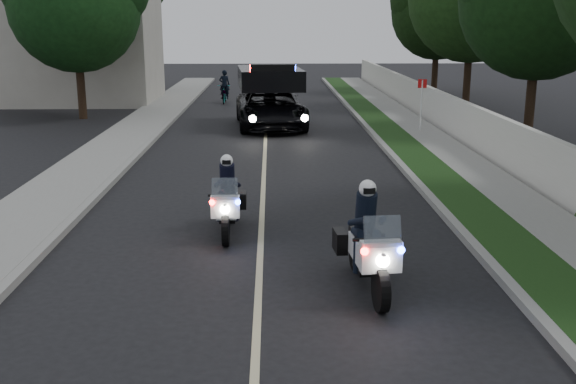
% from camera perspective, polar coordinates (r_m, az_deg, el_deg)
% --- Properties ---
extents(ground, '(120.00, 120.00, 0.00)m').
position_cam_1_polar(ground, '(11.59, -2.47, -7.32)').
color(ground, black).
rests_on(ground, ground).
extents(curb_right, '(0.20, 60.00, 0.15)m').
position_cam_1_polar(curb_right, '(21.54, 8.98, 2.90)').
color(curb_right, gray).
rests_on(curb_right, ground).
extents(grass_verge, '(1.20, 60.00, 0.16)m').
position_cam_1_polar(grass_verge, '(21.67, 10.80, 2.90)').
color(grass_verge, '#193814').
rests_on(grass_verge, ground).
extents(sidewalk_right, '(1.40, 60.00, 0.16)m').
position_cam_1_polar(sidewalk_right, '(21.99, 14.12, 2.88)').
color(sidewalk_right, gray).
rests_on(sidewalk_right, ground).
extents(property_wall, '(0.22, 60.00, 1.50)m').
position_cam_1_polar(property_wall, '(22.16, 16.73, 4.56)').
color(property_wall, beige).
rests_on(property_wall, ground).
extents(curb_left, '(0.20, 60.00, 0.15)m').
position_cam_1_polar(curb_left, '(21.63, -12.95, 2.75)').
color(curb_left, gray).
rests_on(curb_left, ground).
extents(sidewalk_left, '(2.00, 60.00, 0.16)m').
position_cam_1_polar(sidewalk_left, '(21.87, -15.77, 2.71)').
color(sidewalk_left, gray).
rests_on(sidewalk_left, ground).
extents(building_far, '(8.00, 6.00, 7.00)m').
position_cam_1_polar(building_far, '(38.17, -17.38, 12.51)').
color(building_far, '#A8A396').
rests_on(building_far, ground).
extents(lane_marking, '(0.12, 50.00, 0.01)m').
position_cam_1_polar(lane_marking, '(21.20, -2.00, 2.69)').
color(lane_marking, '#BFB78C').
rests_on(lane_marking, ground).
extents(police_moto_left, '(0.70, 1.93, 1.64)m').
position_cam_1_polar(police_moto_left, '(14.03, -5.11, -3.46)').
color(police_moto_left, white).
rests_on(police_moto_left, ground).
extents(police_moto_right, '(0.93, 2.18, 1.80)m').
position_cam_1_polar(police_moto_right, '(11.24, 6.69, -8.10)').
color(police_moto_right, silver).
rests_on(police_moto_right, ground).
extents(police_suv, '(3.15, 6.00, 2.82)m').
position_cam_1_polar(police_suv, '(27.98, -1.47, 5.52)').
color(police_suv, black).
rests_on(police_suv, ground).
extents(bicycle, '(0.67, 1.90, 0.99)m').
position_cam_1_polar(bicycle, '(36.62, -5.37, 7.54)').
color(bicycle, black).
rests_on(bicycle, ground).
extents(cyclist, '(0.56, 0.37, 1.54)m').
position_cam_1_polar(cyclist, '(36.62, -5.37, 7.54)').
color(cyclist, black).
rests_on(cyclist, ground).
extents(sign_post, '(0.41, 0.41, 2.19)m').
position_cam_1_polar(sign_post, '(26.72, 11.12, 4.84)').
color(sign_post, '#A4150B').
rests_on(sign_post, ground).
extents(tree_right_c, '(7.54, 7.54, 9.70)m').
position_cam_1_polar(tree_right_c, '(27.46, 19.63, 4.52)').
color(tree_right_c, black).
rests_on(tree_right_c, ground).
extents(tree_right_d, '(6.67, 6.67, 10.36)m').
position_cam_1_polar(tree_right_d, '(35.37, 14.79, 6.89)').
color(tree_right_d, '#1F4416').
rests_on(tree_right_d, ground).
extents(tree_right_e, '(7.07, 7.07, 9.23)m').
position_cam_1_polar(tree_right_e, '(42.26, 12.25, 8.18)').
color(tree_right_e, black).
rests_on(tree_right_e, ground).
extents(tree_left_near, '(5.80, 5.80, 9.47)m').
position_cam_1_polar(tree_left_near, '(31.81, -16.95, 5.97)').
color(tree_left_near, '#133913').
rests_on(tree_left_near, ground).
extents(tree_left_far, '(7.54, 7.54, 10.72)m').
position_cam_1_polar(tree_left_far, '(41.82, -14.86, 7.96)').
color(tree_left_far, '#143611').
rests_on(tree_left_far, ground).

